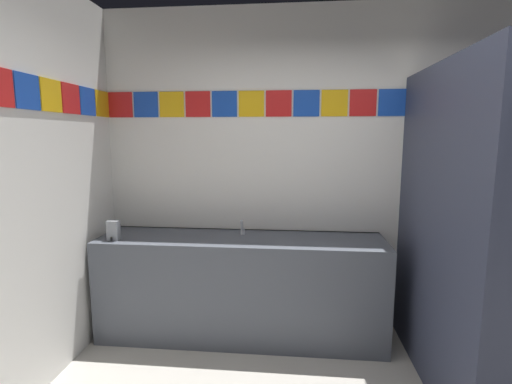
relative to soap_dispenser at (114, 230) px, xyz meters
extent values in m
cube|color=white|center=(1.78, 0.50, 0.45)|extent=(3.99, 0.08, 2.78)
cube|color=red|center=(-0.10, 0.45, 1.03)|extent=(0.22, 0.01, 0.22)
cube|color=#1947B7|center=(0.14, 0.45, 1.03)|extent=(0.22, 0.01, 0.22)
cube|color=yellow|center=(0.37, 0.45, 1.03)|extent=(0.22, 0.01, 0.22)
cube|color=red|center=(0.61, 0.45, 1.03)|extent=(0.22, 0.01, 0.22)
cube|color=#1947B7|center=(0.84, 0.45, 1.03)|extent=(0.22, 0.01, 0.22)
cube|color=yellow|center=(1.08, 0.45, 1.03)|extent=(0.22, 0.01, 0.22)
cube|color=red|center=(1.31, 0.45, 1.03)|extent=(0.22, 0.01, 0.22)
cube|color=#1947B7|center=(1.55, 0.45, 1.03)|extent=(0.22, 0.01, 0.22)
cube|color=yellow|center=(1.78, 0.45, 1.03)|extent=(0.22, 0.01, 0.22)
cube|color=red|center=(2.01, 0.45, 1.03)|extent=(0.22, 0.01, 0.22)
cube|color=#1947B7|center=(2.25, 0.45, 1.03)|extent=(0.22, 0.01, 0.22)
cube|color=yellow|center=(2.48, 0.45, 1.03)|extent=(0.22, 0.01, 0.22)
cube|color=red|center=(2.72, 0.45, 1.03)|extent=(0.22, 0.01, 0.22)
cube|color=#1947B7|center=(2.95, 0.45, 1.03)|extent=(0.22, 0.01, 0.22)
cube|color=yellow|center=(3.19, 0.45, 1.03)|extent=(0.22, 0.01, 0.22)
cube|color=#1947B7|center=(-0.21, -0.59, 1.03)|extent=(0.01, 0.22, 0.22)
cube|color=yellow|center=(-0.21, -0.35, 1.03)|extent=(0.01, 0.22, 0.22)
cube|color=red|center=(-0.21, -0.12, 1.03)|extent=(0.01, 0.22, 0.22)
cube|color=#1947B7|center=(-0.21, 0.11, 1.03)|extent=(0.01, 0.22, 0.22)
cube|color=yellow|center=(-0.21, 0.34, 1.03)|extent=(0.01, 0.22, 0.22)
cube|color=#4C515B|center=(1.02, 0.17, -0.51)|extent=(2.37, 0.58, 0.86)
cube|color=#4C515B|center=(1.02, 0.44, -0.12)|extent=(2.37, 0.03, 0.08)
cylinder|color=white|center=(1.02, 0.14, -0.13)|extent=(0.34, 0.34, 0.10)
cylinder|color=silver|center=(1.02, 0.28, -0.05)|extent=(0.04, 0.04, 0.05)
cylinder|color=silver|center=(1.02, 0.23, 0.02)|extent=(0.02, 0.06, 0.09)
cube|color=gray|center=(0.00, 0.00, 0.00)|extent=(0.09, 0.07, 0.16)
cylinder|color=black|center=(0.00, -0.04, -0.06)|extent=(0.02, 0.02, 0.03)
cube|color=#33384C|center=(2.38, -0.29, 0.14)|extent=(0.04, 1.49, 2.17)
cylinder|color=silver|center=(2.40, -1.01, 0.25)|extent=(0.02, 0.02, 0.10)
cylinder|color=white|center=(2.90, 0.02, -0.74)|extent=(0.38, 0.38, 0.40)
torus|color=white|center=(2.90, 0.02, -0.53)|extent=(0.39, 0.39, 0.05)
cube|color=white|center=(2.90, 0.23, -0.37)|extent=(0.34, 0.17, 0.34)
camera|label=1|loc=(1.44, -2.83, 0.76)|focal=26.38mm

